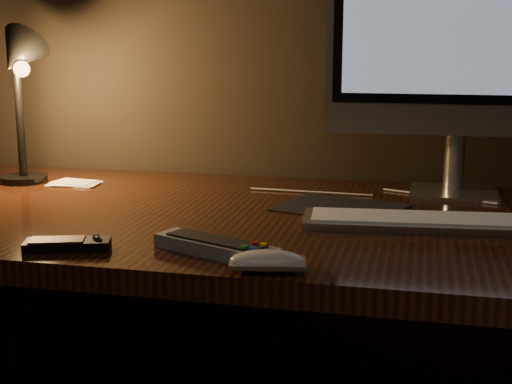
% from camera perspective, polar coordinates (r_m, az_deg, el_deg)
% --- Properties ---
extents(desk, '(1.60, 0.75, 0.75)m').
position_cam_1_polar(desk, '(1.45, 0.03, -6.00)').
color(desk, '#36180C').
rests_on(desk, ground).
extents(monitor, '(0.55, 0.16, 0.58)m').
position_cam_1_polar(monitor, '(1.54, 16.22, 12.36)').
color(monitor, silver).
rests_on(monitor, desk).
extents(keyboard, '(0.45, 0.17, 0.02)m').
position_cam_1_polar(keyboard, '(1.29, 13.67, -2.29)').
color(keyboard, silver).
rests_on(keyboard, desk).
extents(mousepad, '(0.27, 0.24, 0.00)m').
position_cam_1_polar(mousepad, '(1.40, 6.74, -1.24)').
color(mousepad, black).
rests_on(mousepad, desk).
extents(mouse, '(0.12, 0.08, 0.02)m').
position_cam_1_polar(mouse, '(1.01, 0.94, -5.76)').
color(mouse, white).
rests_on(mouse, desk).
extents(media_remote, '(0.14, 0.09, 0.02)m').
position_cam_1_polar(media_remote, '(1.15, -14.85, -4.06)').
color(media_remote, black).
rests_on(media_remote, desk).
extents(tv_remote, '(0.21, 0.13, 0.03)m').
position_cam_1_polar(tv_remote, '(1.09, -3.21, -4.39)').
color(tv_remote, gray).
rests_on(tv_remote, desk).
extents(papers, '(0.11, 0.08, 0.01)m').
position_cam_1_polar(papers, '(1.67, -14.31, 0.69)').
color(papers, white).
rests_on(papers, desk).
extents(desk_lamp, '(0.16, 0.18, 0.36)m').
position_cam_1_polar(desk_lamp, '(1.67, -18.45, 8.69)').
color(desk_lamp, black).
rests_on(desk_lamp, desk).
extents(cable, '(0.50, 0.13, 0.00)m').
position_cam_1_polar(cable, '(1.52, 9.33, -0.25)').
color(cable, white).
rests_on(cable, desk).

